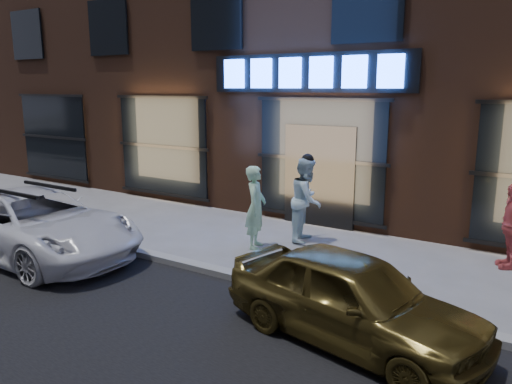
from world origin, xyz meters
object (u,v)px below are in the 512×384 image
white_suv (34,224)px  gold_sedan (352,298)px  man_cap (307,200)px  passerby (511,226)px  man_bowtie (256,207)px

white_suv → gold_sedan: white_suv is taller
man_cap → passerby: size_ratio=1.14×
white_suv → man_bowtie: bearing=-49.5°
white_suv → man_cap: bearing=-45.9°
man_cap → white_suv: man_cap is taller
passerby → gold_sedan: bearing=-39.2°
man_bowtie → passerby: 4.82m
man_cap → white_suv: size_ratio=0.39×
man_cap → gold_sedan: size_ratio=0.51×
white_suv → gold_sedan: size_ratio=1.32×
passerby → white_suv: 9.02m
passerby → gold_sedan: (-1.40, -4.15, -0.19)m
man_bowtie → man_cap: bearing=-53.4°
passerby → man_bowtie: bearing=-92.2°
passerby → white_suv: bearing=-81.9°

